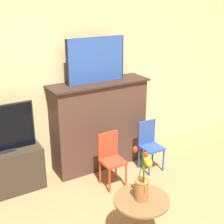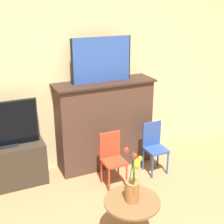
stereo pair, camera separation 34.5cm
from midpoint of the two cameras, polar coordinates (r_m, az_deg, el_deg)
The scene contains 9 objects.
wall_back at distance 4.13m, azimuth -2.19°, elevation 8.19°, with size 8.00×0.06×2.70m.
fireplace_mantel at distance 4.22m, azimuth 0.93°, elevation -2.09°, with size 1.34×0.42×1.19m.
painting at distance 3.96m, azimuth 0.63°, elevation 9.51°, with size 0.80×0.03×0.57m.
tv_stand at distance 4.03m, azimuth -16.28°, elevation -9.56°, with size 0.92×0.36×0.53m.
tv_monitor at distance 3.80m, azimuth -17.10°, elevation -2.45°, with size 0.84×0.12×0.56m.
chair_red at distance 3.86m, azimuth 2.60°, elevation -8.13°, with size 0.27×0.27×0.68m.
chair_blue at distance 4.20m, azimuth 10.05°, elevation -5.92°, with size 0.27×0.27×0.68m.
side_table at distance 3.08m, azimuth 6.99°, elevation -18.31°, with size 0.52×0.52×0.47m.
vase_tulips at distance 2.88m, azimuth 7.37°, elevation -13.20°, with size 0.18×0.28×0.52m.
Camera 2 is at (-1.39, -1.68, 2.23)m, focal length 50.00 mm.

